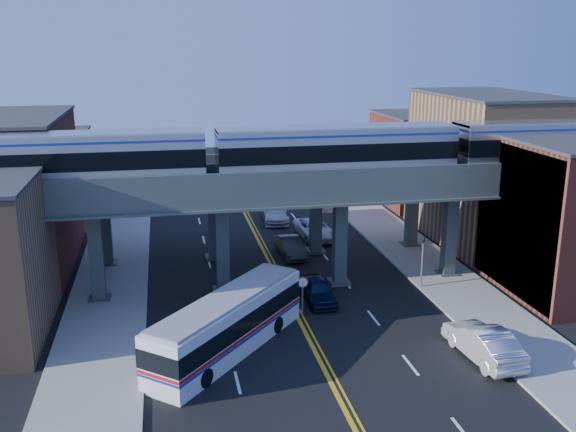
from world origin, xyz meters
name	(u,v)px	position (x,y,z in m)	size (l,w,h in m)	color
ground	(309,339)	(0.00, 0.00, 0.00)	(120.00, 120.00, 0.00)	black
sidewalk_west	(110,288)	(-11.50, 10.00, 0.08)	(5.00, 70.00, 0.16)	gray
sidewalk_east	(429,266)	(11.50, 10.00, 0.08)	(5.00, 70.00, 0.16)	gray
building_west_b	(11,195)	(-18.50, 16.00, 5.50)	(8.00, 14.00, 11.00)	brown
building_west_c	(43,179)	(-18.50, 29.00, 4.00)	(8.00, 10.00, 8.00)	olive
building_east_a	(570,218)	(18.50, 4.00, 5.00)	(8.00, 10.00, 10.00)	brown
building_east_b	(483,169)	(18.50, 16.00, 6.00)	(8.00, 14.00, 12.00)	olive
building_east_c	(421,160)	(18.50, 29.00, 4.50)	(8.00, 10.00, 9.00)	brown
mural_panel	(515,225)	(14.55, 4.00, 4.75)	(0.10, 9.50, 9.50)	#29B2B5
elevated_viaduct_near	(282,195)	(0.00, 8.00, 6.47)	(52.00, 3.60, 7.40)	#45504F
elevated_viaduct_far	(265,174)	(0.00, 15.00, 6.47)	(52.00, 3.60, 7.40)	#45504F
transit_train	(336,150)	(3.64, 8.00, 9.32)	(48.57, 3.05, 3.55)	black
stop_sign	(302,290)	(0.30, 3.00, 1.76)	(0.76, 0.09, 2.63)	slate
traffic_signal	(423,256)	(9.20, 6.00, 2.30)	(0.15, 0.18, 4.10)	slate
transit_bus	(228,325)	(-4.57, -0.53, 1.53)	(9.42, 10.45, 2.97)	silver
car_lane_a	(318,290)	(1.80, 5.20, 0.76)	(1.79, 4.45, 1.52)	#0D1733
car_lane_b	(290,247)	(1.86, 14.42, 0.75)	(1.60, 4.58, 1.51)	#2D2E30
car_lane_c	(314,229)	(4.82, 18.81, 0.77)	(2.54, 5.51, 1.53)	silver
car_lane_d	(274,213)	(2.40, 24.59, 0.79)	(2.22, 5.46, 1.58)	silver
car_parked_curb	(483,342)	(8.50, -3.99, 0.91)	(1.92, 5.50, 1.81)	#ACABB0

